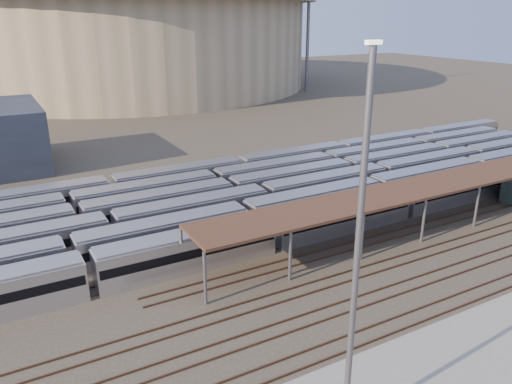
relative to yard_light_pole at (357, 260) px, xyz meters
name	(u,v)px	position (x,y,z in m)	size (l,w,h in m)	color
ground	(292,287)	(6.30, 15.50, -11.47)	(420.00, 420.00, 0.00)	#383026
subway_trains	(243,199)	(10.94, 34.00, -9.67)	(119.98, 23.90, 3.60)	silver
inspection_shed	(435,186)	(28.30, 19.50, -6.48)	(60.30, 6.00, 5.30)	#5E5E63
empty_tracks	(325,314)	(6.30, 10.50, -11.38)	(170.00, 9.62, 0.18)	#4C3323
stadium	(128,36)	(31.30, 155.50, 5.00)	(124.00, 124.00, 32.50)	#9D886A
floodlight_2	(308,23)	(76.30, 115.50, 9.18)	(4.00, 1.00, 38.40)	#5E5E63
floodlight_3	(7,22)	(-3.70, 175.50, 9.18)	(4.00, 1.00, 38.40)	#5E5E63
yard_light_pole	(357,260)	(0.00, 0.00, 0.00)	(0.81, 0.36, 22.37)	#5E5E63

